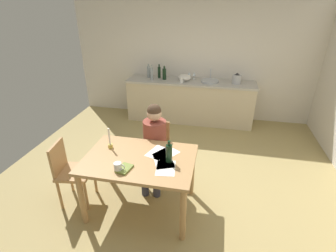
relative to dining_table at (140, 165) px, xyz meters
name	(u,v)px	position (x,y,z in m)	size (l,w,h in m)	color
ground_plane	(169,183)	(0.25, 0.55, -0.66)	(5.20, 5.20, 0.04)	tan
wall_back	(193,58)	(0.25, 3.15, 0.66)	(5.20, 0.12, 2.60)	silver
kitchen_counter	(190,101)	(0.25, 2.79, -0.19)	(2.70, 0.64, 0.90)	beige
dining_table	(140,165)	(0.00, 0.00, 0.00)	(1.30, 0.90, 0.75)	tan
chair_at_table	(156,148)	(0.03, 0.69, -0.17)	(0.43, 0.43, 0.85)	tan
person_seated	(154,141)	(0.04, 0.54, 0.04)	(0.35, 0.61, 1.19)	brown
chair_side_empty	(70,170)	(-0.91, -0.06, -0.16)	(0.45, 0.45, 0.86)	tan
coffee_mug	(118,167)	(-0.14, -0.29, 0.16)	(0.13, 0.09, 0.10)	white
candlestick	(110,143)	(-0.42, 0.15, 0.18)	(0.06, 0.06, 0.27)	gold
book_magazine	(124,169)	(-0.09, -0.25, 0.12)	(0.13, 0.19, 0.02)	olive
paper_letter	(158,152)	(0.19, 0.16, 0.11)	(0.21, 0.30, 0.00)	white
paper_bill	(164,161)	(0.30, -0.01, 0.11)	(0.21, 0.30, 0.00)	white
paper_envelope	(166,168)	(0.35, -0.13, 0.11)	(0.21, 0.30, 0.00)	white
paper_receipt	(166,153)	(0.29, 0.16, 0.11)	(0.21, 0.30, 0.00)	white
wine_bottle_on_table	(169,153)	(0.36, 0.00, 0.22)	(0.07, 0.07, 0.27)	black
sink_unit	(210,81)	(0.64, 2.80, 0.28)	(0.36, 0.36, 0.24)	#B2B7BC
bottle_oil	(149,72)	(-0.69, 2.87, 0.38)	(0.06, 0.06, 0.29)	#8C999E
bottle_vinegar	(152,74)	(-0.57, 2.70, 0.39)	(0.06, 0.06, 0.32)	#8C999E
bottle_wine_red	(159,72)	(-0.45, 2.89, 0.38)	(0.06, 0.06, 0.29)	black
bottle_sauce	(164,74)	(-0.32, 2.79, 0.38)	(0.08, 0.08, 0.28)	black
mixing_bowl	(184,77)	(0.11, 2.81, 0.32)	(0.28, 0.28, 0.12)	white
stovetop_kettle	(237,79)	(1.18, 2.79, 0.36)	(0.18, 0.18, 0.22)	#B7BABF
wine_glass_near_sink	(194,74)	(0.30, 2.94, 0.37)	(0.07, 0.07, 0.15)	silver
wine_glass_by_kettle	(189,74)	(0.19, 2.94, 0.37)	(0.07, 0.07, 0.15)	silver
teacup_on_counter	(182,80)	(0.08, 2.64, 0.31)	(0.12, 0.08, 0.11)	white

